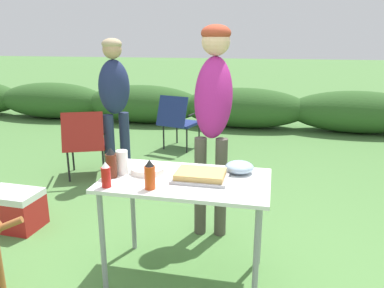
# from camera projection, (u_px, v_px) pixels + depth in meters

# --- Properties ---
(ground_plane) EXTENTS (60.00, 60.00, 0.00)m
(ground_plane) POSITION_uv_depth(u_px,v_px,m) (186.00, 276.00, 2.67)
(ground_plane) COLOR #4C7A3D
(shrub_hedge) EXTENTS (14.40, 0.90, 0.75)m
(shrub_hedge) POSITION_uv_depth(u_px,v_px,m) (244.00, 108.00, 7.04)
(shrub_hedge) COLOR #2D5623
(shrub_hedge) RESTS_ON ground
(folding_table) EXTENTS (1.10, 0.64, 0.74)m
(folding_table) POSITION_uv_depth(u_px,v_px,m) (186.00, 189.00, 2.49)
(folding_table) COLOR silver
(folding_table) RESTS_ON ground
(food_tray) EXTENTS (0.36, 0.26, 0.06)m
(food_tray) POSITION_uv_depth(u_px,v_px,m) (201.00, 176.00, 2.44)
(food_tray) COLOR #9E9EA3
(food_tray) RESTS_ON folding_table
(plate_stack) EXTENTS (0.24, 0.24, 0.04)m
(plate_stack) POSITION_uv_depth(u_px,v_px,m) (148.00, 170.00, 2.58)
(plate_stack) COLOR white
(plate_stack) RESTS_ON folding_table
(mixing_bowl) EXTENTS (0.20, 0.20, 0.08)m
(mixing_bowl) POSITION_uv_depth(u_px,v_px,m) (239.00, 167.00, 2.56)
(mixing_bowl) COLOR #99B2CC
(mixing_bowl) RESTS_ON folding_table
(paper_cup_stack) EXTENTS (0.08, 0.08, 0.16)m
(paper_cup_stack) POSITION_uv_depth(u_px,v_px,m) (122.00, 162.00, 2.53)
(paper_cup_stack) COLOR white
(paper_cup_stack) RESTS_ON folding_table
(bbq_sauce_bottle) EXTENTS (0.07, 0.07, 0.20)m
(bbq_sauce_bottle) POSITION_uv_depth(u_px,v_px,m) (111.00, 163.00, 2.47)
(bbq_sauce_bottle) COLOR #562314
(bbq_sauce_bottle) RESTS_ON folding_table
(ketchup_bottle) EXTENTS (0.06, 0.06, 0.16)m
(ketchup_bottle) POSITION_uv_depth(u_px,v_px,m) (106.00, 175.00, 2.31)
(ketchup_bottle) COLOR red
(ketchup_bottle) RESTS_ON folding_table
(hot_sauce_bottle) EXTENTS (0.07, 0.07, 0.19)m
(hot_sauce_bottle) POSITION_uv_depth(u_px,v_px,m) (150.00, 175.00, 2.28)
(hot_sauce_bottle) COLOR #CC4214
(hot_sauce_bottle) RESTS_ON folding_table
(standing_person_with_beanie) EXTENTS (0.34, 0.49, 1.74)m
(standing_person_with_beanie) POSITION_uv_depth(u_px,v_px,m) (213.00, 100.00, 3.07)
(standing_person_with_beanie) COLOR #4C473D
(standing_person_with_beanie) RESTS_ON ground
(standing_person_in_dark_puffer) EXTENTS (0.44, 0.47, 1.64)m
(standing_person_in_dark_puffer) POSITION_uv_depth(u_px,v_px,m) (115.00, 94.00, 4.33)
(standing_person_in_dark_puffer) COLOR #232D4C
(standing_person_in_dark_puffer) RESTS_ON ground
(camp_chair_green_behind_table) EXTENTS (0.61, 0.69, 0.83)m
(camp_chair_green_behind_table) POSITION_uv_depth(u_px,v_px,m) (178.00, 119.00, 5.57)
(camp_chair_green_behind_table) COLOR navy
(camp_chair_green_behind_table) RESTS_ON ground
(camp_chair_near_hedge) EXTENTS (0.65, 0.72, 0.83)m
(camp_chair_near_hedge) POSITION_uv_depth(u_px,v_px,m) (85.00, 141.00, 4.42)
(camp_chair_near_hedge) COLOR maroon
(camp_chair_near_hedge) RESTS_ON ground
(cooler_box) EXTENTS (0.49, 0.34, 0.34)m
(cooler_box) POSITION_uv_depth(u_px,v_px,m) (13.00, 209.00, 3.32)
(cooler_box) COLOR #B21E1E
(cooler_box) RESTS_ON ground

